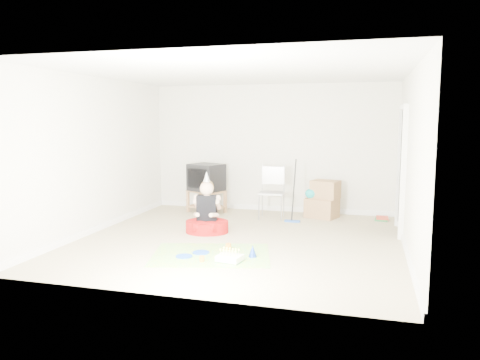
% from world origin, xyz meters
% --- Properties ---
extents(ground, '(5.00, 5.00, 0.00)m').
position_xyz_m(ground, '(0.00, 0.00, 0.00)').
color(ground, tan).
rests_on(ground, ground).
extents(doorway_recess, '(0.02, 0.90, 2.05)m').
position_xyz_m(doorway_recess, '(2.48, 1.20, 1.02)').
color(doorway_recess, black).
rests_on(doorway_recess, ground).
extents(tv_stand, '(0.84, 0.69, 0.45)m').
position_xyz_m(tv_stand, '(-1.23, 1.94, 0.27)').
color(tv_stand, '#A07148').
rests_on(tv_stand, ground).
extents(crt_tv, '(0.78, 0.72, 0.54)m').
position_xyz_m(crt_tv, '(-1.23, 1.94, 0.72)').
color(crt_tv, black).
rests_on(crt_tv, tv_stand).
extents(folding_chair, '(0.49, 0.47, 1.03)m').
position_xyz_m(folding_chair, '(0.17, 1.70, 0.50)').
color(folding_chair, '#99989E').
rests_on(folding_chair, ground).
extents(cardboard_boxes, '(0.70, 0.61, 0.72)m').
position_xyz_m(cardboard_boxes, '(1.10, 2.06, 0.35)').
color(cardboard_boxes, '#A2784E').
rests_on(cardboard_boxes, ground).
extents(floor_mop, '(0.29, 0.38, 1.14)m').
position_xyz_m(floor_mop, '(0.60, 1.50, 0.26)').
color(floor_mop, blue).
rests_on(floor_mop, ground).
extents(book_pile, '(0.26, 0.32, 0.07)m').
position_xyz_m(book_pile, '(2.22, 2.10, 0.03)').
color(book_pile, '#27773A').
rests_on(book_pile, ground).
extents(seated_woman, '(0.82, 0.82, 1.03)m').
position_xyz_m(seated_woman, '(-0.66, 0.33, 0.23)').
color(seated_woman, '#B11110').
rests_on(seated_woman, ground).
extents(party_mat, '(1.86, 1.54, 0.01)m').
position_xyz_m(party_mat, '(-0.16, -0.91, 0.00)').
color(party_mat, '#EB319A').
rests_on(party_mat, ground).
extents(birthday_cake, '(0.36, 0.31, 0.15)m').
position_xyz_m(birthday_cake, '(0.18, -1.15, 0.04)').
color(birthday_cake, white).
rests_on(birthday_cake, party_mat).
extents(blue_plate_near, '(0.26, 0.26, 0.01)m').
position_xyz_m(blue_plate_near, '(-0.33, -0.88, 0.01)').
color(blue_plate_near, blue).
rests_on(blue_plate_near, party_mat).
extents(blue_plate_far, '(0.32, 0.32, 0.01)m').
position_xyz_m(blue_plate_far, '(-0.49, -1.11, 0.01)').
color(blue_plate_far, blue).
rests_on(blue_plate_far, party_mat).
extents(orange_cup_near, '(0.09, 0.09, 0.09)m').
position_xyz_m(orange_cup_near, '(-0.00, -0.60, 0.05)').
color(orange_cup_near, orange).
rests_on(orange_cup_near, party_mat).
extents(orange_cup_far, '(0.09, 0.09, 0.08)m').
position_xyz_m(orange_cup_far, '(-0.17, -1.25, 0.04)').
color(orange_cup_far, orange).
rests_on(orange_cup_far, party_mat).
extents(blue_party_hat, '(0.16, 0.16, 0.17)m').
position_xyz_m(blue_party_hat, '(0.43, -0.87, 0.09)').
color(blue_party_hat, '#1A42B9').
rests_on(blue_party_hat, party_mat).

